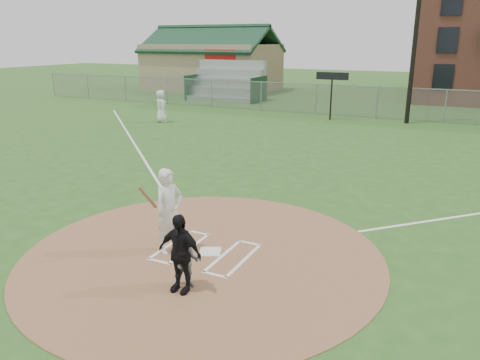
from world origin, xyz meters
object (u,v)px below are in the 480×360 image
at_px(home_plate, 210,252).
at_px(catcher, 186,261).
at_px(ondeck_player, 161,106).
at_px(batter_at_plate, 169,211).
at_px(umpire, 180,253).

xyz_separation_m(home_plate, catcher, (0.34, -1.59, 0.55)).
bearing_deg(home_plate, ondeck_player, 128.35).
xyz_separation_m(home_plate, batter_at_plate, (-0.88, -0.32, 1.00)).
distance_m(catcher, ondeck_player, 20.20).
bearing_deg(umpire, batter_at_plate, 130.34).
xyz_separation_m(catcher, batter_at_plate, (-1.22, 1.26, 0.45)).
distance_m(home_plate, umpire, 1.95).
bearing_deg(batter_at_plate, home_plate, 19.99).
relative_size(home_plate, ondeck_player, 0.26).
xyz_separation_m(home_plate, umpire, (0.32, -1.76, 0.80)).
relative_size(catcher, ondeck_player, 0.58).
bearing_deg(batter_at_plate, umpire, -50.08).
xyz_separation_m(home_plate, ondeck_player, (-11.62, 14.69, 0.93)).
height_order(catcher, ondeck_player, ondeck_player).
bearing_deg(umpire, catcher, 83.55).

